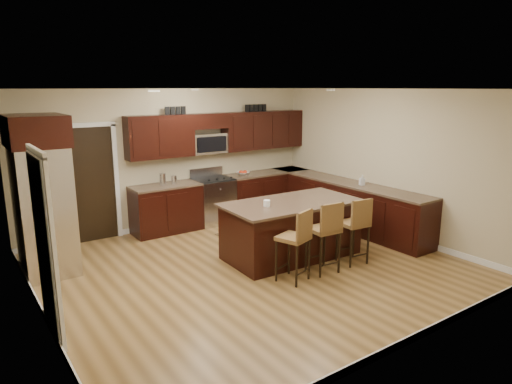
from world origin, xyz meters
TOP-DOWN VIEW (x-y plane):
  - floor at (0.00, 0.00)m, footprint 6.00×6.00m
  - ceiling at (0.00, 0.00)m, footprint 6.00×6.00m
  - wall_back at (0.00, 2.75)m, footprint 6.00×0.00m
  - wall_left at (-3.00, 0.00)m, footprint 0.00×5.50m
  - wall_right at (3.00, 0.00)m, footprint 0.00×5.50m
  - base_cabinets at (1.90, 1.45)m, footprint 4.02×3.96m
  - upper_cabinets at (1.04, 2.58)m, footprint 4.00×0.33m
  - range at (0.68, 2.45)m, footprint 0.76×0.64m
  - microwave at (0.68, 2.60)m, footprint 0.76×0.31m
  - doorway at (-1.65, 2.73)m, footprint 0.85×0.03m
  - pantry_door at (-2.98, -0.30)m, footprint 0.03×0.80m
  - letter_decor at (0.90, 2.58)m, footprint 2.20×0.03m
  - island at (0.79, 0.07)m, footprint 2.27×1.24m
  - stool_left at (0.20, -0.77)m, footprint 0.50×0.50m
  - stool_mid at (0.76, -0.77)m, footprint 0.44×0.44m
  - stool_right at (1.39, -0.77)m, footprint 0.44×0.44m
  - refrigerator at (-2.62, 1.65)m, footprint 0.79×1.01m
  - floor_mat at (0.80, 1.52)m, footprint 1.00×0.74m
  - fruit_bowl at (1.42, 2.45)m, footprint 0.32×0.32m
  - soap_bottle at (2.70, 0.31)m, footprint 0.11×0.12m
  - canister_tall at (-0.40, 2.45)m, footprint 0.12×0.12m
  - canister_short at (-0.17, 2.45)m, footprint 0.11×0.11m
  - island_jar at (0.29, 0.07)m, footprint 0.10×0.10m

SIDE VIEW (x-z plane):
  - floor at x=0.00m, z-range 0.00..0.00m
  - floor_mat at x=0.80m, z-range 0.00..0.01m
  - island at x=0.79m, z-range -0.03..0.89m
  - base_cabinets at x=1.90m, z-range 0.00..0.92m
  - range at x=0.68m, z-range -0.08..1.03m
  - stool_right at x=1.39m, z-range 0.13..1.20m
  - stool_left at x=0.20m, z-range 0.13..1.20m
  - stool_mid at x=0.76m, z-range 0.14..1.23m
  - fruit_bowl at x=1.42m, z-range 0.92..0.98m
  - island_jar at x=0.29m, z-range 0.92..1.02m
  - canister_short at x=-0.17m, z-range 0.92..1.08m
  - soap_bottle at x=2.70m, z-range 0.92..1.11m
  - pantry_door at x=-2.98m, z-range 0.00..2.04m
  - doorway at x=-1.65m, z-range 0.00..2.06m
  - canister_tall at x=-0.40m, z-range 0.92..1.14m
  - refrigerator at x=-2.62m, z-range 0.03..2.38m
  - wall_back at x=0.00m, z-range -1.65..4.35m
  - wall_left at x=-3.00m, z-range -1.40..4.10m
  - wall_right at x=3.00m, z-range -1.40..4.10m
  - microwave at x=0.68m, z-range 1.42..1.82m
  - upper_cabinets at x=1.04m, z-range 1.44..2.24m
  - letter_decor at x=0.90m, z-range 2.22..2.37m
  - ceiling at x=0.00m, z-range 2.70..2.70m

